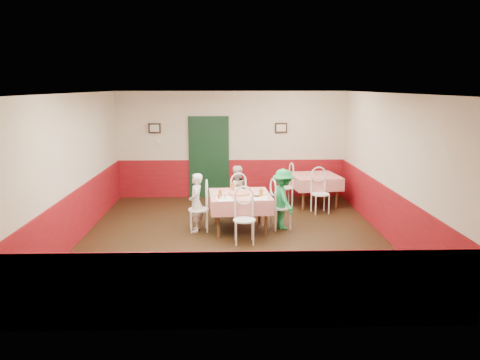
{
  "coord_description": "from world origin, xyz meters",
  "views": [
    {
      "loc": [
        -0.12,
        -8.77,
        2.94
      ],
      "look_at": [
        0.14,
        0.55,
        1.05
      ],
      "focal_mm": 35.0,
      "sensor_mm": 36.0,
      "label": 1
    }
  ],
  "objects_px": {
    "chair_right": "(281,207)",
    "chair_far": "(236,199)",
    "diner_far": "(236,192)",
    "beer_bottle": "(244,185)",
    "wallet": "(257,196)",
    "main_table": "(240,212)",
    "chair_second_a": "(284,187)",
    "chair_second_b": "(320,194)",
    "pizza": "(239,194)",
    "diner_left": "(196,203)",
    "chair_left": "(199,210)",
    "diner_right": "(283,199)",
    "second_table": "(314,190)",
    "chair_near": "(244,220)",
    "glass_c": "(233,187)",
    "glass_a": "(220,194)",
    "glass_b": "(261,193)"
  },
  "relations": [
    {
      "from": "second_table",
      "to": "chair_second_a",
      "type": "xyz_separation_m",
      "value": [
        -0.75,
        0.0,
        0.08
      ]
    },
    {
      "from": "chair_left",
      "to": "chair_second_a",
      "type": "bearing_deg",
      "value": 129.09
    },
    {
      "from": "pizza",
      "to": "chair_near",
      "type": "bearing_deg",
      "value": -84.67
    },
    {
      "from": "chair_far",
      "to": "diner_right",
      "type": "distance_m",
      "value": 1.25
    },
    {
      "from": "main_table",
      "to": "chair_second_a",
      "type": "relative_size",
      "value": 1.36
    },
    {
      "from": "diner_right",
      "to": "pizza",
      "type": "bearing_deg",
      "value": 80.88
    },
    {
      "from": "chair_left",
      "to": "diner_left",
      "type": "xyz_separation_m",
      "value": [
        -0.05,
        -0.0,
        0.15
      ]
    },
    {
      "from": "chair_second_a",
      "to": "diner_far",
      "type": "relative_size",
      "value": 0.75
    },
    {
      "from": "chair_right",
      "to": "wallet",
      "type": "distance_m",
      "value": 0.69
    },
    {
      "from": "pizza",
      "to": "diner_right",
      "type": "height_order",
      "value": "diner_right"
    },
    {
      "from": "glass_c",
      "to": "beer_bottle",
      "type": "relative_size",
      "value": 0.7
    },
    {
      "from": "chair_right",
      "to": "wallet",
      "type": "bearing_deg",
      "value": 108.53
    },
    {
      "from": "glass_c",
      "to": "diner_left",
      "type": "distance_m",
      "value": 0.9
    },
    {
      "from": "main_table",
      "to": "beer_bottle",
      "type": "bearing_deg",
      "value": 78.1
    },
    {
      "from": "chair_second_b",
      "to": "chair_far",
      "type": "bearing_deg",
      "value": -176.94
    },
    {
      "from": "beer_bottle",
      "to": "diner_far",
      "type": "bearing_deg",
      "value": 107.03
    },
    {
      "from": "chair_second_b",
      "to": "chair_left",
      "type": "bearing_deg",
      "value": -163.09
    },
    {
      "from": "chair_right",
      "to": "chair_far",
      "type": "height_order",
      "value": "same"
    },
    {
      "from": "chair_left",
      "to": "beer_bottle",
      "type": "bearing_deg",
      "value": 110.22
    },
    {
      "from": "pizza",
      "to": "wallet",
      "type": "height_order",
      "value": "pizza"
    },
    {
      "from": "second_table",
      "to": "chair_near",
      "type": "distance_m",
      "value": 3.4
    },
    {
      "from": "chair_right",
      "to": "beer_bottle",
      "type": "relative_size",
      "value": 4.27
    },
    {
      "from": "chair_second_b",
      "to": "glass_c",
      "type": "height_order",
      "value": "glass_c"
    },
    {
      "from": "chair_right",
      "to": "diner_far",
      "type": "bearing_deg",
      "value": 35.08
    },
    {
      "from": "main_table",
      "to": "chair_right",
      "type": "height_order",
      "value": "chair_right"
    },
    {
      "from": "chair_right",
      "to": "diner_far",
      "type": "xyz_separation_m",
      "value": [
        -0.91,
        0.84,
        0.15
      ]
    },
    {
      "from": "chair_near",
      "to": "diner_left",
      "type": "relative_size",
      "value": 0.75
    },
    {
      "from": "chair_far",
      "to": "chair_near",
      "type": "xyz_separation_m",
      "value": [
        0.12,
        -1.7,
        0.0
      ]
    },
    {
      "from": "pizza",
      "to": "chair_left",
      "type": "bearing_deg",
      "value": -178.38
    },
    {
      "from": "diner_far",
      "to": "glass_a",
      "type": "bearing_deg",
      "value": 59.21
    },
    {
      "from": "glass_b",
      "to": "diner_far",
      "type": "distance_m",
      "value": 1.24
    },
    {
      "from": "second_table",
      "to": "wallet",
      "type": "height_order",
      "value": "wallet"
    },
    {
      "from": "chair_left",
      "to": "diner_right",
      "type": "height_order",
      "value": "diner_right"
    },
    {
      "from": "diner_right",
      "to": "main_table",
      "type": "bearing_deg",
      "value": 78.82
    },
    {
      "from": "diner_right",
      "to": "diner_far",
      "type": "bearing_deg",
      "value": 33.82
    },
    {
      "from": "main_table",
      "to": "chair_right",
      "type": "relative_size",
      "value": 1.36
    },
    {
      "from": "chair_second_a",
      "to": "wallet",
      "type": "height_order",
      "value": "chair_second_a"
    },
    {
      "from": "chair_second_a",
      "to": "diner_left",
      "type": "relative_size",
      "value": 0.75
    },
    {
      "from": "chair_left",
      "to": "beer_bottle",
      "type": "height_order",
      "value": "beer_bottle"
    },
    {
      "from": "diner_left",
      "to": "diner_far",
      "type": "xyz_separation_m",
      "value": [
        0.84,
        0.96,
        -0.0
      ]
    },
    {
      "from": "beer_bottle",
      "to": "wallet",
      "type": "distance_m",
      "value": 0.71
    },
    {
      "from": "chair_left",
      "to": "chair_near",
      "type": "relative_size",
      "value": 1.0
    },
    {
      "from": "chair_second_a",
      "to": "chair_second_b",
      "type": "bearing_deg",
      "value": 36.62
    },
    {
      "from": "chair_right",
      "to": "glass_c",
      "type": "distance_m",
      "value": 1.11
    },
    {
      "from": "glass_a",
      "to": "diner_right",
      "type": "bearing_deg",
      "value": 14.43
    },
    {
      "from": "chair_far",
      "to": "beer_bottle",
      "type": "height_order",
      "value": "beer_bottle"
    },
    {
      "from": "chair_second_b",
      "to": "diner_left",
      "type": "height_order",
      "value": "diner_left"
    },
    {
      "from": "beer_bottle",
      "to": "diner_left",
      "type": "height_order",
      "value": "diner_left"
    },
    {
      "from": "chair_near",
      "to": "glass_a",
      "type": "distance_m",
      "value": 0.83
    },
    {
      "from": "chair_far",
      "to": "diner_left",
      "type": "distance_m",
      "value": 1.25
    }
  ]
}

